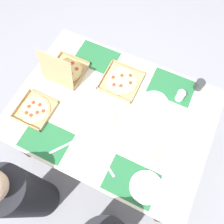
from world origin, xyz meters
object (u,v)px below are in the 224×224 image
(plate_near_left, at_px, (155,103))
(cup_dark, at_px, (180,96))
(plate_far_right, at_px, (114,116))
(cup_clear_right, at_px, (199,85))
(pizza_box_edge_far, at_px, (121,81))
(diner_right_seat, at_px, (25,195))
(plate_near_right, at_px, (146,187))
(pizza_box_corner_left, at_px, (35,110))
(plate_far_left, at_px, (157,151))
(condiment_bowl, at_px, (178,128))
(pizza_box_center, at_px, (65,71))
(cup_clear_left, at_px, (202,107))

(plate_near_left, xyz_separation_m, cup_dark, (-0.16, -0.12, 0.04))
(plate_far_right, bearing_deg, cup_clear_right, -134.38)
(pizza_box_edge_far, height_order, diner_right_seat, diner_right_seat)
(plate_far_right, relative_size, cup_dark, 2.35)
(pizza_box_edge_far, bearing_deg, plate_near_right, 125.94)
(plate_near_left, height_order, cup_dark, cup_dark)
(pizza_box_corner_left, height_order, plate_near_right, pizza_box_corner_left)
(plate_far_left, relative_size, condiment_bowl, 2.97)
(plate_far_right, bearing_deg, pizza_box_center, -18.52)
(plate_far_right, distance_m, plate_near_right, 0.57)
(pizza_box_edge_far, distance_m, condiment_bowl, 0.59)
(plate_near_right, xyz_separation_m, diner_right_seat, (0.80, 0.42, -0.23))
(pizza_box_corner_left, bearing_deg, pizza_box_center, -96.65)
(cup_clear_right, relative_size, cup_dark, 0.95)
(plate_far_left, xyz_separation_m, condiment_bowl, (-0.08, -0.23, 0.01))
(pizza_box_center, height_order, plate_near_left, pizza_box_center)
(plate_far_left, bearing_deg, cup_clear_left, -111.62)
(pizza_box_corner_left, height_order, condiment_bowl, condiment_bowl)
(plate_near_right, relative_size, cup_clear_left, 2.14)
(plate_far_left, distance_m, plate_near_right, 0.27)
(plate_far_left, xyz_separation_m, plate_far_right, (0.40, -0.12, 0.00))
(pizza_box_edge_far, bearing_deg, condiment_bowl, 160.71)
(plate_far_right, bearing_deg, plate_far_left, 163.38)
(pizza_box_center, distance_m, cup_dark, 0.95)
(pizza_box_edge_far, relative_size, plate_near_left, 1.42)
(cup_dark, bearing_deg, plate_near_right, 91.44)
(pizza_box_center, bearing_deg, cup_dark, -168.78)
(pizza_box_edge_far, distance_m, plate_near_right, 0.85)
(cup_clear_right, bearing_deg, diner_right_seat, 56.19)
(plate_near_left, distance_m, cup_clear_left, 0.35)
(plate_near_left, relative_size, cup_clear_left, 2.02)
(pizza_box_edge_far, height_order, plate_far_left, pizza_box_edge_far)
(plate_near_left, relative_size, condiment_bowl, 2.82)
(pizza_box_corner_left, bearing_deg, cup_clear_right, -145.57)
(plate_near_right, bearing_deg, plate_far_left, -84.83)
(pizza_box_edge_far, bearing_deg, pizza_box_center, 15.83)
(pizza_box_edge_far, xyz_separation_m, plate_far_right, (-0.08, 0.31, -0.00))
(cup_clear_left, xyz_separation_m, diner_right_seat, (0.96, 1.14, -0.28))
(cup_dark, distance_m, condiment_bowl, 0.27)
(plate_far_left, relative_size, diner_right_seat, 0.20)
(cup_clear_left, height_order, cup_dark, cup_clear_left)
(plate_far_left, bearing_deg, plate_far_right, -16.62)
(plate_near_left, height_order, cup_clear_left, cup_clear_left)
(plate_near_left, bearing_deg, plate_far_left, 113.48)
(plate_near_right, bearing_deg, pizza_box_center, -30.49)
(plate_near_left, height_order, condiment_bowl, condiment_bowl)
(plate_far_left, distance_m, cup_clear_left, 0.50)
(pizza_box_corner_left, xyz_separation_m, plate_near_right, (-1.00, 0.16, -0.00))
(pizza_box_center, bearing_deg, plate_far_left, 162.29)
(plate_near_left, bearing_deg, pizza_box_edge_far, -12.02)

